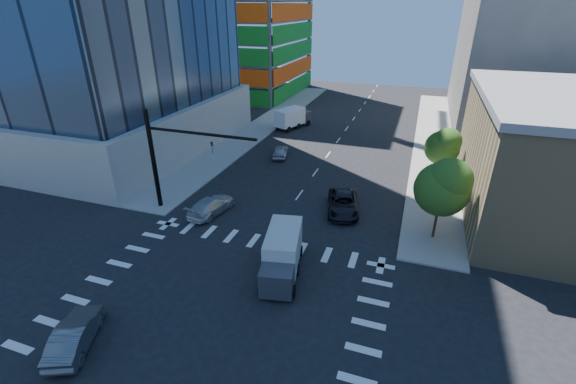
% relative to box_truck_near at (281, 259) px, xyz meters
% --- Properties ---
extents(ground, '(160.00, 160.00, 0.00)m').
position_rel_box_truck_near_xyz_m(ground, '(-2.58, -5.68, -1.30)').
color(ground, black).
rests_on(ground, ground).
extents(road_markings, '(20.00, 20.00, 0.01)m').
position_rel_box_truck_near_xyz_m(road_markings, '(-2.58, -5.68, -1.30)').
color(road_markings, silver).
rests_on(road_markings, ground).
extents(sidewalk_ne, '(5.00, 60.00, 0.15)m').
position_rel_box_truck_near_xyz_m(sidewalk_ne, '(9.92, 34.32, -1.23)').
color(sidewalk_ne, gray).
rests_on(sidewalk_ne, ground).
extents(sidewalk_nw, '(5.00, 60.00, 0.15)m').
position_rel_box_truck_near_xyz_m(sidewalk_nw, '(-15.08, 34.32, -1.23)').
color(sidewalk_nw, gray).
rests_on(sidewalk_nw, ground).
extents(bg_building_ne, '(24.00, 30.00, 28.00)m').
position_rel_box_truck_near_xyz_m(bg_building_ne, '(24.42, 49.32, 12.70)').
color(bg_building_ne, '#65625B').
rests_on(bg_building_ne, ground).
extents(signal_mast_nw, '(10.20, 0.40, 9.00)m').
position_rel_box_truck_near_xyz_m(signal_mast_nw, '(-12.58, 5.82, 4.19)').
color(signal_mast_nw, black).
rests_on(signal_mast_nw, sidewalk_nw).
extents(tree_south, '(4.16, 4.16, 6.82)m').
position_rel_box_truck_near_xyz_m(tree_south, '(10.05, 8.22, 3.38)').
color(tree_south, '#382316').
rests_on(tree_south, sidewalk_ne).
extents(tree_north, '(3.54, 3.52, 5.78)m').
position_rel_box_truck_near_xyz_m(tree_north, '(10.35, 20.22, 2.68)').
color(tree_north, '#382316').
rests_on(tree_north, sidewalk_ne).
extents(car_nb_far, '(3.87, 6.22, 1.61)m').
position_rel_box_truck_near_xyz_m(car_nb_far, '(2.14, 10.41, -0.50)').
color(car_nb_far, black).
rests_on(car_nb_far, ground).
extents(car_sb_near, '(2.88, 5.42, 1.50)m').
position_rel_box_truck_near_xyz_m(car_sb_near, '(-8.97, 6.28, -0.56)').
color(car_sb_near, silver).
rests_on(car_sb_near, ground).
extents(car_sb_mid, '(2.64, 4.49, 1.43)m').
position_rel_box_truck_near_xyz_m(car_sb_mid, '(-8.01, 21.77, -0.59)').
color(car_sb_mid, '#ABACB3').
rests_on(car_sb_mid, ground).
extents(car_sb_cross, '(3.37, 4.93, 1.54)m').
position_rel_box_truck_near_xyz_m(car_sb_cross, '(-8.55, -9.45, -0.54)').
color(car_sb_cross, '#57585D').
rests_on(car_sb_cross, ground).
extents(box_truck_near, '(3.47, 5.99, 2.95)m').
position_rel_box_truck_near_xyz_m(box_truck_near, '(0.00, 0.00, 0.00)').
color(box_truck_near, black).
rests_on(box_truck_near, ground).
extents(box_truck_far, '(4.44, 6.25, 3.02)m').
position_rel_box_truck_near_xyz_m(box_truck_far, '(-10.42, 34.39, 0.03)').
color(box_truck_far, black).
rests_on(box_truck_far, ground).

